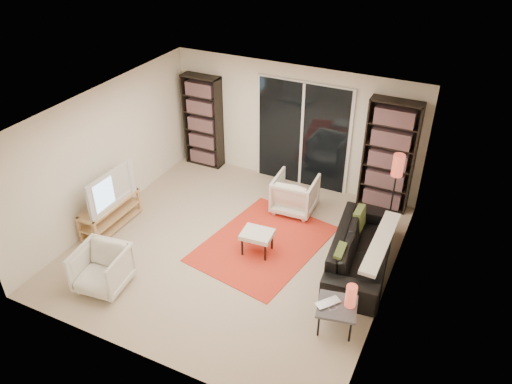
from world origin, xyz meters
The scene contains 20 objects.
floor centered at (0.00, 0.00, 0.00)m, with size 5.00×5.00×0.00m, color beige.
wall_back centered at (0.00, 2.50, 1.20)m, with size 5.00×0.02×2.40m, color white.
wall_front centered at (0.00, -2.50, 1.20)m, with size 5.00×0.02×2.40m, color white.
wall_left centered at (-2.50, 0.00, 1.20)m, with size 0.02×5.00×2.40m, color white.
wall_right centered at (2.50, 0.00, 1.20)m, with size 0.02×5.00×2.40m, color white.
ceiling centered at (0.00, 0.00, 2.40)m, with size 5.00×5.00×0.02m, color white.
sliding_door centered at (0.20, 2.46, 1.05)m, with size 1.92×0.08×2.16m.
bookshelf_left centered at (-1.95, 2.33, 0.98)m, with size 0.80×0.30×1.95m.
bookshelf_right centered at (1.90, 2.33, 1.05)m, with size 0.90×0.30×2.10m.
tv_stand centered at (-2.24, -0.41, 0.26)m, with size 0.40×1.24×0.50m.
tv centered at (-2.22, -0.41, 0.82)m, with size 1.11×0.15×0.64m, color black.
rug centered at (0.39, 0.30, 0.01)m, with size 1.70×2.29×0.01m, color red.
sofa centered at (2.01, 0.47, 0.32)m, with size 2.17×0.85×0.63m, color black.
armchair_back centered at (0.47, 1.49, 0.35)m, with size 0.74×0.76×0.69m, color silver.
armchair_front centered at (-1.34, -1.67, 0.34)m, with size 0.72×0.74×0.67m, color silver.
ottoman centered at (0.39, 0.06, 0.34)m, with size 0.53×0.45×0.40m.
side_table centered at (2.05, -0.94, 0.36)m, with size 0.62×0.62×0.40m.
laptop centered at (1.97, -0.99, 0.41)m, with size 0.35×0.22×0.03m, color silver.
table_lamp centered at (2.20, -0.86, 0.57)m, with size 0.15×0.15×0.33m, color #C1412B.
floor_lamp centered at (2.17, 1.73, 1.09)m, with size 0.21×0.21×1.43m.
Camera 1 is at (3.17, -5.76, 5.24)m, focal length 35.00 mm.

